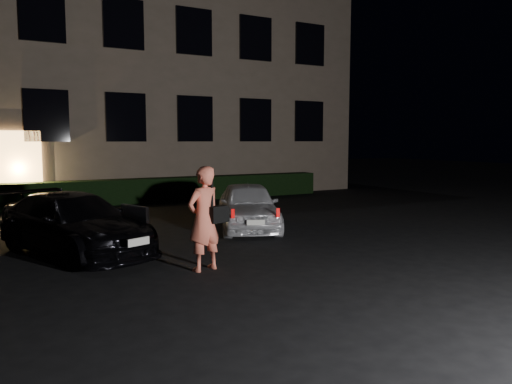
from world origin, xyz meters
TOP-DOWN VIEW (x-y plane):
  - ground at (0.00, 0.00)m, footprint 80.00×80.00m
  - building at (-0.00, 14.99)m, footprint 20.00×8.11m
  - hedge at (0.00, 10.50)m, footprint 15.00×0.70m
  - sedan at (-2.99, 3.30)m, footprint 2.90×4.32m
  - hatch at (1.19, 4.02)m, footprint 2.56×3.70m
  - man at (-1.28, 0.89)m, footprint 0.81×0.59m

SIDE VIEW (x-z plane):
  - ground at x=0.00m, z-range 0.00..0.00m
  - hedge at x=0.00m, z-range 0.00..0.85m
  - sedan at x=-2.99m, z-range 0.00..1.16m
  - hatch at x=1.19m, z-range 0.00..1.17m
  - man at x=-1.28m, z-range 0.00..1.77m
  - building at x=0.00m, z-range 0.00..12.00m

